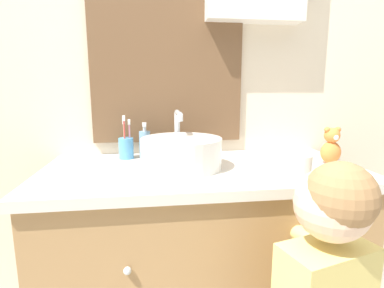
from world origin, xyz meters
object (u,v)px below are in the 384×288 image
(soap_dispenser, at_px, (145,144))
(teddy_bear, at_px, (331,146))
(drinking_cup, at_px, (302,169))
(sink_basin, at_px, (182,152))
(toothbrush_holder, at_px, (126,147))

(soap_dispenser, xyz_separation_m, teddy_bear, (0.74, -0.19, 0.01))
(teddy_bear, bearing_deg, soap_dispenser, 165.87)
(teddy_bear, distance_m, drinking_cup, 0.32)
(sink_basin, relative_size, teddy_bear, 2.40)
(teddy_bear, bearing_deg, drinking_cup, -137.29)
(sink_basin, xyz_separation_m, soap_dispenser, (-0.14, 0.17, 0.00))
(soap_dispenser, distance_m, teddy_bear, 0.76)
(soap_dispenser, bearing_deg, sink_basin, -50.53)
(toothbrush_holder, bearing_deg, drinking_cup, -35.24)
(toothbrush_holder, xyz_separation_m, teddy_bear, (0.82, -0.19, 0.02))
(drinking_cup, bearing_deg, sink_basin, 147.01)
(sink_basin, distance_m, teddy_bear, 0.60)
(sink_basin, height_order, teddy_bear, sink_basin)
(drinking_cup, bearing_deg, teddy_bear, 42.71)
(toothbrush_holder, relative_size, drinking_cup, 2.08)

